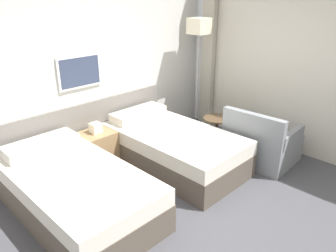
# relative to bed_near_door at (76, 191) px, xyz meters

# --- Properties ---
(ground_plane) EXTENTS (16.00, 16.00, 0.00)m
(ground_plane) POSITION_rel_bed_near_door_xyz_m (1.00, -1.04, -0.27)
(ground_plane) COLOR #47474C
(wall_headboard) EXTENTS (10.00, 0.10, 2.70)m
(wall_headboard) POSITION_rel_bed_near_door_xyz_m (0.99, 1.04, 1.03)
(wall_headboard) COLOR silver
(wall_headboard) RESTS_ON ground_plane
(wall_window) EXTENTS (0.21, 4.55, 2.70)m
(wall_window) POSITION_rel_bed_near_door_xyz_m (3.21, -1.15, 1.07)
(wall_window) COLOR white
(wall_window) RESTS_ON ground_plane
(bed_near_door) EXTENTS (1.09, 1.98, 0.65)m
(bed_near_door) POSITION_rel_bed_near_door_xyz_m (0.00, 0.00, 0.00)
(bed_near_door) COLOR brown
(bed_near_door) RESTS_ON ground_plane
(bed_near_window) EXTENTS (1.09, 1.98, 0.65)m
(bed_near_window) POSITION_rel_bed_near_door_xyz_m (1.55, 0.00, 0.00)
(bed_near_window) COLOR brown
(bed_near_window) RESTS_ON ground_plane
(nightstand) EXTENTS (0.46, 0.41, 0.65)m
(nightstand) POSITION_rel_bed_near_door_xyz_m (0.77, 0.73, -0.00)
(nightstand) COLOR #9E7A51
(nightstand) RESTS_ON ground_plane
(floor_lamp) EXTENTS (0.29, 0.29, 1.92)m
(floor_lamp) POSITION_rel_bed_near_door_xyz_m (2.72, 0.57, 1.41)
(floor_lamp) COLOR #9E9993
(floor_lamp) RESTS_ON ground_plane
(side_table) EXTENTS (0.41, 0.41, 0.54)m
(side_table) POSITION_rel_bed_near_door_xyz_m (2.36, -0.14, 0.10)
(side_table) COLOR brown
(side_table) RESTS_ON ground_plane
(armchair) EXTENTS (0.85, 0.94, 0.82)m
(armchair) POSITION_rel_bed_near_door_xyz_m (2.54, -0.82, -0.01)
(armchair) COLOR gray
(armchair) RESTS_ON ground_plane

